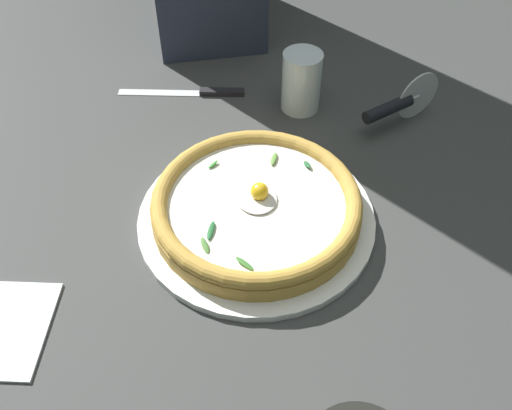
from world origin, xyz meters
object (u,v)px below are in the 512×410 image
Objects in this scene: pizza_cutter at (398,104)px; table_knife at (200,92)px; drinking_glass at (301,86)px; folded_napkin at (12,328)px; pizza at (256,204)px.

pizza_cutter reaches higher than table_knife.
pizza_cutter is 0.17m from drinking_glass.
drinking_glass is 0.78× the size of folded_napkin.
pizza_cutter is 1.46× the size of drinking_glass.
table_knife reaches higher than folded_napkin.
pizza_cutter is 0.36m from table_knife.
folded_napkin is (-0.22, 0.65, -0.04)m from pizza_cutter.
drinking_glass is (0.24, -0.16, 0.01)m from pizza.
drinking_glass reaches higher than folded_napkin.
pizza_cutter is at bearing -125.10° from drinking_glass.
folded_napkin is at bearing 140.34° from table_knife.
pizza_cutter is at bearing -64.92° from pizza.
pizza_cutter is 0.70× the size of table_knife.
pizza is at bearing 146.31° from drinking_glass.
table_knife is 0.19m from drinking_glass.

